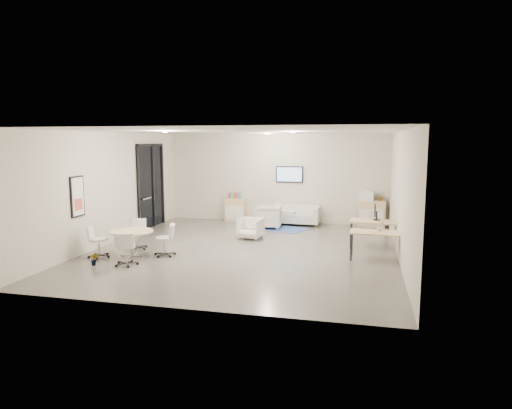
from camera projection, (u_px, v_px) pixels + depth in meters
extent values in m
cube|color=#53504C|center=(245.00, 264.00, 12.48)|extent=(8.00, 9.00, 0.80)
cube|color=white|center=(244.00, 116.00, 11.92)|extent=(8.00, 9.00, 0.80)
cube|color=beige|center=(278.00, 177.00, 16.92)|extent=(8.00, 0.80, 3.20)
cube|color=beige|center=(169.00, 224.00, 7.47)|extent=(8.00, 0.80, 3.20)
cube|color=beige|center=(98.00, 188.00, 13.19)|extent=(0.80, 9.00, 3.20)
cube|color=beige|center=(418.00, 196.00, 11.20)|extent=(0.80, 9.00, 3.20)
cube|color=black|center=(151.00, 186.00, 15.53)|extent=(0.02, 1.90, 2.85)
cube|color=black|center=(150.00, 145.00, 15.33)|extent=(0.06, 1.90, 0.08)
cube|color=black|center=(139.00, 189.00, 14.65)|extent=(0.06, 0.08, 2.85)
cube|color=black|center=(163.00, 183.00, 16.40)|extent=(0.06, 0.08, 2.85)
cube|color=black|center=(153.00, 185.00, 15.67)|extent=(0.06, 0.07, 2.85)
cube|color=#B2B2B7|center=(147.00, 198.00, 15.13)|extent=(0.04, 0.60, 0.05)
cube|color=black|center=(77.00, 196.00, 11.56)|extent=(0.04, 0.54, 1.04)
cube|color=white|center=(78.00, 196.00, 11.56)|extent=(0.01, 0.46, 0.96)
cube|color=#CC513F|center=(79.00, 204.00, 11.58)|extent=(0.01, 0.32, 0.30)
cube|color=black|center=(289.00, 174.00, 16.37)|extent=(0.98, 0.05, 0.58)
cube|color=#80A7DD|center=(289.00, 174.00, 16.34)|extent=(0.90, 0.01, 0.50)
cylinder|color=#FFEAC6|center=(165.00, 132.00, 11.42)|extent=(0.14, 0.14, 0.03)
cylinder|color=#FFEAC6|center=(292.00, 132.00, 12.19)|extent=(0.14, 0.14, 0.03)
cylinder|color=#FFEAC6|center=(268.00, 134.00, 14.87)|extent=(0.14, 0.14, 0.03)
cube|color=tan|center=(236.00, 210.00, 16.82)|extent=(0.75, 0.37, 0.84)
cube|color=white|center=(230.00, 213.00, 16.68)|extent=(0.31, 0.02, 0.51)
cube|color=white|center=(239.00, 213.00, 16.61)|extent=(0.31, 0.02, 0.51)
cube|color=tan|center=(371.00, 214.00, 15.69)|extent=(0.92, 0.43, 0.92)
cube|color=white|center=(365.00, 217.00, 15.54)|extent=(0.39, 0.02, 0.55)
cube|color=white|center=(378.00, 218.00, 15.44)|extent=(0.39, 0.02, 0.55)
cube|color=red|center=(229.00, 195.00, 16.80)|extent=(0.04, 0.14, 0.22)
cube|color=#337FCC|center=(231.00, 195.00, 16.79)|extent=(0.04, 0.14, 0.22)
cube|color=gold|center=(232.00, 195.00, 16.78)|extent=(0.04, 0.14, 0.22)
cube|color=#4CB24C|center=(234.00, 195.00, 16.76)|extent=(0.04, 0.14, 0.22)
cube|color=#CC6619|center=(235.00, 196.00, 16.75)|extent=(0.04, 0.14, 0.22)
cube|color=purple|center=(237.00, 196.00, 16.74)|extent=(0.04, 0.14, 0.22)
cube|color=#E54C7F|center=(238.00, 196.00, 16.72)|extent=(0.04, 0.14, 0.22)
cube|color=teal|center=(240.00, 196.00, 16.71)|extent=(0.04, 0.14, 0.22)
cube|color=white|center=(366.00, 196.00, 15.65)|extent=(0.55, 0.47, 0.29)
cube|color=white|center=(367.00, 191.00, 15.62)|extent=(0.41, 0.36, 0.06)
cube|color=silver|center=(296.00, 218.00, 16.10)|extent=(1.62, 0.85, 0.30)
cube|color=silver|center=(298.00, 208.00, 16.36)|extent=(1.61, 0.22, 0.30)
cube|color=silver|center=(276.00, 213.00, 16.25)|extent=(0.16, 0.81, 0.60)
cube|color=silver|center=(317.00, 214.00, 15.91)|extent=(0.16, 0.81, 0.60)
cube|color=#314796|center=(281.00, 228.00, 15.42)|extent=(1.92, 1.59, 0.01)
imported|color=silver|center=(268.00, 216.00, 15.47)|extent=(0.86, 0.91, 0.86)
imported|color=silver|center=(251.00, 227.00, 13.80)|extent=(0.75, 0.71, 0.69)
cube|color=tan|center=(377.00, 222.00, 12.57)|extent=(1.50, 0.82, 0.04)
cube|color=black|center=(351.00, 236.00, 12.48)|extent=(0.05, 0.05, 0.72)
cube|color=black|center=(402.00, 239.00, 12.17)|extent=(0.05, 0.05, 0.72)
cube|color=black|center=(352.00, 232.00, 13.08)|extent=(0.05, 0.05, 0.72)
cube|color=black|center=(401.00, 234.00, 12.77)|extent=(0.05, 0.05, 0.72)
cube|color=tan|center=(377.00, 233.00, 11.37)|extent=(1.37, 0.72, 0.04)
cube|color=black|center=(351.00, 248.00, 11.28)|extent=(0.05, 0.05, 0.66)
cube|color=black|center=(404.00, 250.00, 11.00)|extent=(0.05, 0.05, 0.66)
cube|color=black|center=(352.00, 243.00, 11.83)|extent=(0.05, 0.05, 0.66)
cube|color=black|center=(402.00, 245.00, 11.55)|extent=(0.05, 0.05, 0.66)
cylinder|color=black|center=(376.00, 220.00, 12.71)|extent=(0.20, 0.20, 0.02)
cube|color=black|center=(377.00, 215.00, 12.70)|extent=(0.04, 0.03, 0.24)
cube|color=black|center=(375.00, 210.00, 12.69)|extent=(0.03, 0.50, 0.32)
cylinder|color=tan|center=(131.00, 232.00, 11.63)|extent=(1.10, 1.10, 0.04)
cylinder|color=#B2B2B7|center=(132.00, 244.00, 11.68)|extent=(0.10, 0.10, 0.63)
cube|color=#B2B2B7|center=(132.00, 256.00, 11.72)|extent=(0.64, 0.06, 0.03)
cube|color=#B2B2B7|center=(132.00, 256.00, 11.72)|extent=(0.06, 0.64, 0.03)
imported|color=#3F7F3F|center=(381.00, 197.00, 15.53)|extent=(0.32, 0.35, 0.24)
imported|color=#3F7F3F|center=(94.00, 263.00, 10.87)|extent=(0.20, 0.31, 0.13)
imported|color=white|center=(380.00, 228.00, 11.48)|extent=(0.15, 0.12, 0.13)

